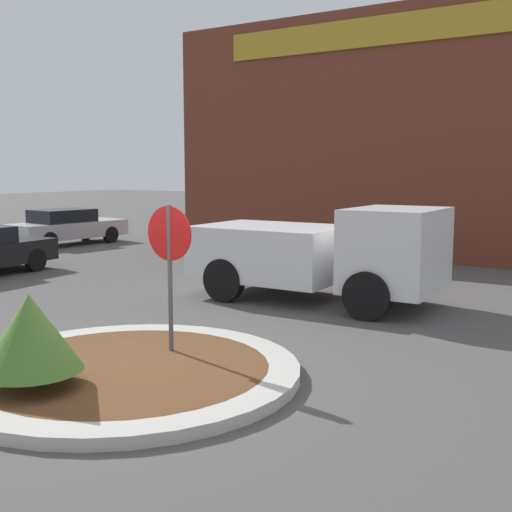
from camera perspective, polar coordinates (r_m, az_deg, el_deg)
The scene contains 7 objects.
ground_plane at distance 9.26m, azimuth -11.45°, elevation -10.48°, with size 120.00×120.00×0.00m, color #514F4C.
traffic_island at distance 9.24m, azimuth -11.46°, elevation -10.01°, with size 4.85×4.85×0.16m.
stop_sign at distance 9.56m, azimuth -7.69°, elevation 0.35°, with size 0.81×0.07×2.36m.
island_shrub at distance 8.48m, azimuth -19.42°, elevation -6.44°, with size 1.27×1.27×1.19m.
utility_truck at distance 13.92m, azimuth 5.74°, elevation 0.31°, with size 5.38×2.47×2.09m.
storefront_building at distance 23.70m, azimuth 13.51°, elevation 10.15°, with size 15.57×6.07×7.91m.
parked_sedan_silver at distance 25.60m, azimuth -16.48°, elevation 2.53°, with size 2.17×4.65×1.36m.
Camera 1 is at (6.15, -6.31, 2.87)m, focal length 45.00 mm.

